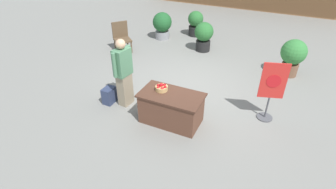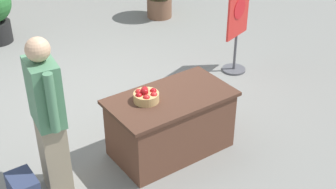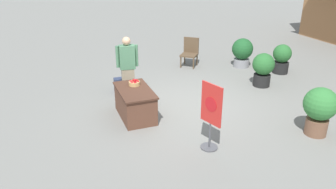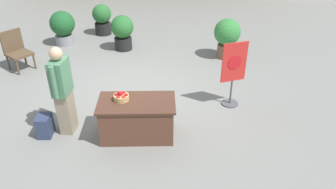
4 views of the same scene
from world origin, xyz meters
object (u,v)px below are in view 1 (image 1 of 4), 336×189
Objects in this scene: person_visitor at (123,73)px; poster_board at (271,90)px; display_table at (171,108)px; backpack at (109,95)px; patio_chair at (121,36)px; apple_basket at (162,87)px; potted_plant_far_right at (293,55)px; potted_plant_near_right at (195,23)px; potted_plant_near_left at (204,35)px; potted_plant_far_left at (162,24)px.

poster_board is (3.28, 0.88, -0.10)m from person_visitor.
display_table is 1.74m from backpack.
poster_board is 1.41× the size of patio_chair.
patio_chair is at bearing -127.32° from poster_board.
potted_plant_far_right is at bearing 53.82° from apple_basket.
apple_basket is at bearing 2.01° from backpack.
poster_board is 5.65m from potted_plant_near_right.
apple_basket is at bearing -126.18° from potted_plant_far_right.
display_table is 1.44m from person_visitor.
apple_basket is 2.42m from poster_board.
display_table is at bearing -75.05° from potted_plant_near_right.
backpack is 3.35m from patio_chair.
potted_plant_near_right is (-0.80, 1.33, -0.04)m from potted_plant_near_left.
poster_board is 1.45× the size of potted_plant_near_right.
display_table is at bearing -1.30° from patio_chair.
backpack is at bearing -21.38° from patio_chair.
backpack is at bearing -92.70° from potted_plant_near_right.
potted_plant_far_left is (-0.79, 4.63, 0.36)m from backpack.
person_visitor is 3.40m from poster_board.
potted_plant_far_left is 0.93× the size of potted_plant_far_right.
backpack is 0.41× the size of potted_plant_near_left.
potted_plant_near_right is 0.89× the size of potted_plant_far_right.
display_table is 1.26× the size of potted_plant_far_right.
backpack is at bearing -152.46° from person_visitor.
potted_plant_near_right is at bearing 104.95° from display_table.
person_visitor is 4.09× the size of backpack.
apple_basket is at bearing 2.05° from person_visitor.
poster_board is at bearing -38.84° from potted_plant_far_left.
patio_chair is 1.86m from potted_plant_far_left.
poster_board reaches higher than potted_plant_far_right.
apple_basket is 0.66× the size of backpack.
display_table is 1.42× the size of potted_plant_near_right.
backpack is at bearing -104.24° from potted_plant_near_left.
potted_plant_near_left is 3.02m from potted_plant_far_right.
person_visitor reaches higher than potted_plant_far_left.
person_visitor is 3.43m from patio_chair.
poster_board is at bearing -52.65° from potted_plant_near_right.
patio_chair reaches higher than potted_plant_near_right.
potted_plant_near_left is (2.63, 1.24, 0.02)m from patio_chair.
potted_plant_near_right is at bearing -159.94° from poster_board.
potted_plant_near_left is 1.04× the size of potted_plant_near_right.
apple_basket is at bearing -83.58° from poster_board.
potted_plant_near_left is (1.06, 4.18, 0.36)m from backpack.
poster_board is 4.11m from potted_plant_near_left.
apple_basket is 0.16× the size of person_visitor.
potted_plant_far_right reaches higher than potted_plant_near_left.
patio_chair is (-1.57, 2.94, 0.34)m from backpack.
poster_board reaches higher than patio_chair.
potted_plant_near_left is (-0.68, 4.20, 0.20)m from display_table.
apple_basket is 4.15m from potted_plant_near_left.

